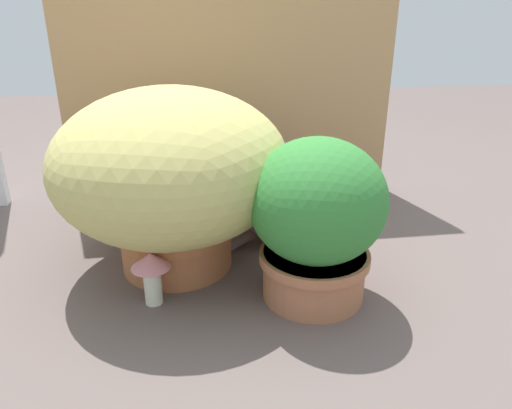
# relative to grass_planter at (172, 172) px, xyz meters

# --- Properties ---
(ground_plane) EXTENTS (6.00, 6.00, 0.00)m
(ground_plane) POSITION_rel_grass_planter_xyz_m (0.11, -0.06, -0.27)
(ground_plane) COLOR #5F524E
(cardboard_backdrop) EXTENTS (1.18, 0.03, 0.99)m
(cardboard_backdrop) POSITION_rel_grass_planter_xyz_m (0.21, 0.52, 0.22)
(cardboard_backdrop) COLOR tan
(cardboard_backdrop) RESTS_ON ground
(grass_planter) EXTENTS (0.61, 0.61, 0.49)m
(grass_planter) POSITION_rel_grass_planter_xyz_m (0.00, 0.00, 0.00)
(grass_planter) COLOR #AC643C
(grass_planter) RESTS_ON ground
(leafy_planter) EXTENTS (0.32, 0.32, 0.40)m
(leafy_planter) POSITION_rel_grass_planter_xyz_m (0.34, -0.20, -0.06)
(leafy_planter) COLOR #B06B48
(leafy_planter) RESTS_ON ground
(cat) EXTENTS (0.38, 0.28, 0.32)m
(cat) POSITION_rel_grass_planter_xyz_m (0.33, 0.13, -0.15)
(cat) COLOR slate
(cat) RESTS_ON ground
(mushroom_ornament_pink) EXTENTS (0.09, 0.09, 0.14)m
(mushroom_ornament_pink) POSITION_rel_grass_planter_xyz_m (-0.06, -0.18, -0.18)
(mushroom_ornament_pink) COLOR silver
(mushroom_ornament_pink) RESTS_ON ground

